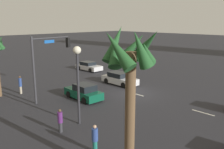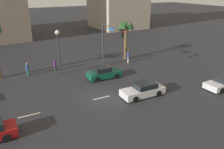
# 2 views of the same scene
# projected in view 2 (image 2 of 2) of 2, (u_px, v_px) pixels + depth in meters

# --- Properties ---
(ground_plane) EXTENTS (220.00, 220.00, 0.00)m
(ground_plane) POSITION_uv_depth(u_px,v_px,m) (104.00, 97.00, 23.56)
(ground_plane) COLOR #28282D
(lane_stripe_2) EXTENTS (1.90, 0.14, 0.01)m
(lane_stripe_2) POSITION_uv_depth(u_px,v_px,m) (29.00, 115.00, 20.27)
(lane_stripe_2) COLOR silver
(lane_stripe_2) RESTS_ON ground_plane
(lane_stripe_3) EXTENTS (1.87, 0.14, 0.01)m
(lane_stripe_3) POSITION_uv_depth(u_px,v_px,m) (102.00, 98.00, 23.44)
(lane_stripe_3) COLOR silver
(lane_stripe_3) RESTS_ON ground_plane
(car_0) EXTENTS (4.32, 2.05, 1.28)m
(car_0) POSITION_uv_depth(u_px,v_px,m) (223.00, 83.00, 25.54)
(car_0) COLOR silver
(car_0) RESTS_ON ground_plane
(car_1) EXTENTS (4.18, 1.98, 1.48)m
(car_1) POSITION_uv_depth(u_px,v_px,m) (104.00, 73.00, 28.27)
(car_1) COLOR #0F5138
(car_1) RESTS_ON ground_plane
(car_3) EXTENTS (4.58, 1.96, 1.41)m
(car_3) POSITION_uv_depth(u_px,v_px,m) (143.00, 90.00, 23.66)
(car_3) COLOR silver
(car_3) RESTS_ON ground_plane
(traffic_signal) EXTENTS (0.85, 4.48, 6.07)m
(traffic_signal) POSITION_uv_depth(u_px,v_px,m) (110.00, 40.00, 30.03)
(traffic_signal) COLOR #38383D
(traffic_signal) RESTS_ON ground_plane
(streetlamp) EXTENTS (0.56, 0.56, 5.69)m
(streetlamp) POSITION_uv_depth(u_px,v_px,m) (58.00, 44.00, 28.24)
(streetlamp) COLOR #2D2D33
(streetlamp) RESTS_ON ground_plane
(pedestrian_0) EXTENTS (0.51, 0.51, 1.66)m
(pedestrian_0) POSITION_uv_depth(u_px,v_px,m) (27.00, 69.00, 29.08)
(pedestrian_0) COLOR #1E7266
(pedestrian_0) RESTS_ON ground_plane
(pedestrian_1) EXTENTS (0.44, 0.44, 1.65)m
(pedestrian_1) POSITION_uv_depth(u_px,v_px,m) (55.00, 64.00, 30.69)
(pedestrian_1) COLOR #333338
(pedestrian_1) RESTS_ON ground_plane
(pedestrian_2) EXTENTS (0.36, 0.36, 1.88)m
(pedestrian_2) POSITION_uv_depth(u_px,v_px,m) (128.00, 56.00, 33.74)
(pedestrian_2) COLOR #B2A58C
(pedestrian_2) RESTS_ON ground_plane
(palm_tree_1) EXTENTS (2.44, 2.65, 6.20)m
(palm_tree_1) POSITION_uv_depth(u_px,v_px,m) (126.00, 30.00, 34.36)
(palm_tree_1) COLOR brown
(palm_tree_1) RESTS_ON ground_plane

